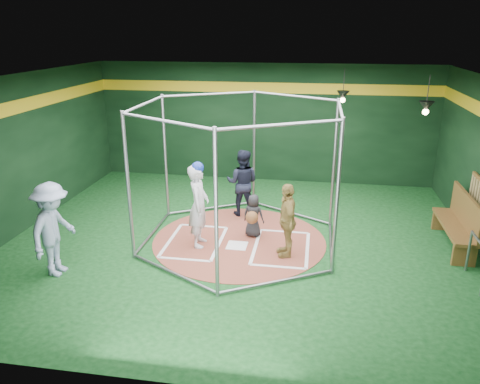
% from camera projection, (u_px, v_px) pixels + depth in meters
% --- Properties ---
extents(room_shell, '(10.10, 9.10, 3.53)m').
position_uv_depth(room_shell, '(239.00, 164.00, 9.76)').
color(room_shell, '#0C3411').
rests_on(room_shell, ground).
extents(clay_disc, '(3.80, 3.80, 0.01)m').
position_uv_depth(clay_disc, '(239.00, 240.00, 10.33)').
color(clay_disc, brown).
rests_on(clay_disc, ground).
extents(home_plate, '(0.43, 0.43, 0.01)m').
position_uv_depth(home_plate, '(237.00, 245.00, 10.05)').
color(home_plate, white).
rests_on(home_plate, clay_disc).
extents(batter_box_left, '(1.17, 1.77, 0.01)m').
position_uv_depth(batter_box_left, '(195.00, 241.00, 10.24)').
color(batter_box_left, white).
rests_on(batter_box_left, clay_disc).
extents(batter_box_right, '(1.17, 1.77, 0.01)m').
position_uv_depth(batter_box_right, '(281.00, 248.00, 9.95)').
color(batter_box_right, white).
rests_on(batter_box_right, clay_disc).
extents(batting_cage, '(4.05, 4.67, 3.00)m').
position_uv_depth(batting_cage, '(239.00, 176.00, 9.84)').
color(batting_cage, gray).
rests_on(batting_cage, ground).
extents(bat_rack, '(0.07, 1.25, 0.98)m').
position_uv_depth(bat_rack, '(479.00, 202.00, 9.60)').
color(bat_rack, brown).
rests_on(bat_rack, room_shell).
extents(pendant_lamp_near, '(0.34, 0.34, 0.90)m').
position_uv_depth(pendant_lamp_near, '(343.00, 95.00, 12.44)').
color(pendant_lamp_near, black).
rests_on(pendant_lamp_near, room_shell).
extents(pendant_lamp_far, '(0.34, 0.34, 0.90)m').
position_uv_depth(pendant_lamp_far, '(426.00, 107.00, 10.67)').
color(pendant_lamp_far, black).
rests_on(pendant_lamp_far, room_shell).
extents(batter_figure, '(0.47, 0.68, 1.85)m').
position_uv_depth(batter_figure, '(199.00, 205.00, 9.81)').
color(batter_figure, silver).
rests_on(batter_figure, clay_disc).
extents(visitor_leopard, '(0.58, 0.97, 1.54)m').
position_uv_depth(visitor_leopard, '(287.00, 220.00, 9.41)').
color(visitor_leopard, tan).
rests_on(visitor_leopard, clay_disc).
extents(catcher_figure, '(0.52, 0.59, 0.97)m').
position_uv_depth(catcher_figure, '(253.00, 216.00, 10.36)').
color(catcher_figure, black).
rests_on(catcher_figure, clay_disc).
extents(umpire, '(0.83, 0.66, 1.66)m').
position_uv_depth(umpire, '(242.00, 183.00, 11.50)').
color(umpire, black).
rests_on(umpire, clay_disc).
extents(bystander_blue, '(0.74, 1.21, 1.81)m').
position_uv_depth(bystander_blue, '(53.00, 229.00, 8.66)').
color(bystander_blue, '#8C9DB9').
rests_on(bystander_blue, ground).
extents(dugout_bench, '(0.47, 2.00, 1.17)m').
position_uv_depth(dugout_bench, '(460.00, 221.00, 9.86)').
color(dugout_bench, brown).
rests_on(dugout_bench, ground).
extents(steel_railing, '(0.05, 0.98, 0.84)m').
position_uv_depth(steel_railing, '(478.00, 255.00, 8.44)').
color(steel_railing, gray).
rests_on(steel_railing, ground).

